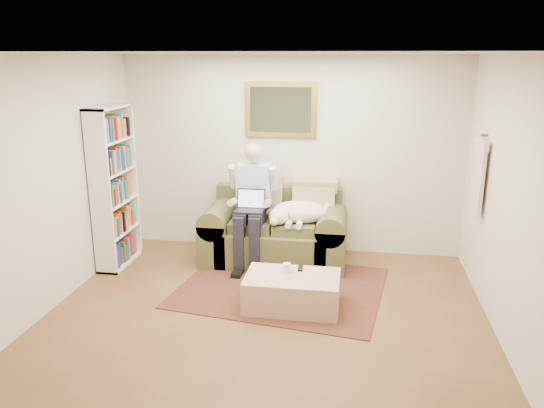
% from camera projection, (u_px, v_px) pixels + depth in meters
% --- Properties ---
extents(room_shell, '(4.51, 5.00, 2.61)m').
position_uv_depth(room_shell, '(263.00, 197.00, 4.99)').
color(room_shell, brown).
rests_on(room_shell, ground).
extents(rug, '(2.49, 2.11, 0.01)m').
position_uv_depth(rug, '(281.00, 287.00, 6.10)').
color(rug, '#352415').
rests_on(rug, room_shell).
extents(sofa, '(1.82, 0.92, 1.09)m').
position_uv_depth(sofa, '(275.00, 237.00, 6.85)').
color(sofa, '#464525').
rests_on(sofa, room_shell).
extents(seated_man, '(0.60, 0.86, 1.53)m').
position_uv_depth(seated_man, '(251.00, 206.00, 6.61)').
color(seated_man, '#8CAAD8').
rests_on(seated_man, sofa).
extents(laptop, '(0.35, 0.28, 0.26)m').
position_uv_depth(laptop, '(250.00, 205.00, 6.53)').
color(laptop, black).
rests_on(laptop, seated_man).
extents(sleeping_dog, '(0.75, 0.47, 0.28)m').
position_uv_depth(sleeping_dog, '(300.00, 212.00, 6.61)').
color(sleeping_dog, white).
rests_on(sleeping_dog, sofa).
extents(ottoman, '(0.99, 0.63, 0.36)m').
position_uv_depth(ottoman, '(292.00, 292.00, 5.58)').
color(ottoman, '#CDA989').
rests_on(ottoman, room_shell).
extents(coffee_mug, '(0.08, 0.08, 0.10)m').
position_uv_depth(coffee_mug, '(287.00, 268.00, 5.62)').
color(coffee_mug, white).
rests_on(coffee_mug, ottoman).
extents(tv_remote, '(0.06, 0.15, 0.02)m').
position_uv_depth(tv_remote, '(300.00, 268.00, 5.71)').
color(tv_remote, black).
rests_on(tv_remote, ottoman).
extents(bookshelf, '(0.28, 0.80, 2.00)m').
position_uv_depth(bookshelf, '(114.00, 187.00, 6.57)').
color(bookshelf, white).
rests_on(bookshelf, room_shell).
extents(wall_mirror, '(0.94, 0.04, 0.72)m').
position_uv_depth(wall_mirror, '(281.00, 110.00, 6.86)').
color(wall_mirror, gold).
rests_on(wall_mirror, room_shell).
extents(hanging_shirt, '(0.06, 0.52, 0.90)m').
position_uv_depth(hanging_shirt, '(478.00, 171.00, 5.83)').
color(hanging_shirt, beige).
rests_on(hanging_shirt, room_shell).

